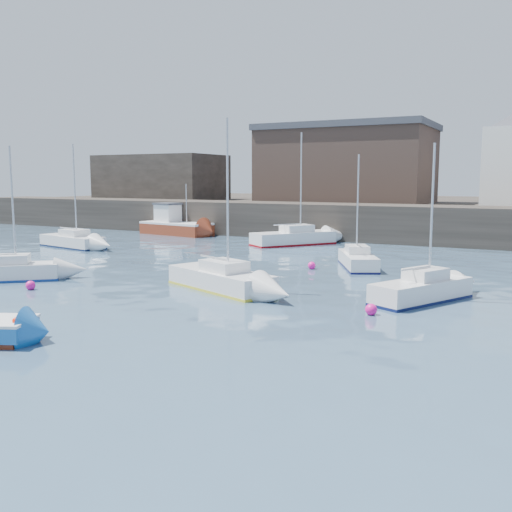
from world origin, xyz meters
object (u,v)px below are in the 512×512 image
at_px(buoy_far, 312,269).
at_px(sailboat_e, 73,241).
at_px(sailboat_b, 221,279).
at_px(buoy_mid, 371,315).
at_px(sailboat_a, 6,271).
at_px(fishing_boat, 174,225).
at_px(sailboat_h, 294,237).
at_px(buoy_near, 31,290).
at_px(sailboat_f, 358,260).
at_px(sailboat_c, 422,290).

bearing_deg(buoy_far, sailboat_e, 176.06).
height_order(sailboat_b, buoy_mid, sailboat_b).
bearing_deg(sailboat_a, buoy_far, 40.44).
distance_m(fishing_boat, sailboat_h, 13.43).
bearing_deg(buoy_near, sailboat_e, 128.79).
bearing_deg(buoy_mid, sailboat_f, 109.93).
bearing_deg(sailboat_h, fishing_boat, 169.26).
bearing_deg(buoy_mid, sailboat_e, 157.75).
bearing_deg(sailboat_h, sailboat_e, -146.58).
bearing_deg(buoy_far, sailboat_c, -38.88).
relative_size(sailboat_h, buoy_near, 19.60).
bearing_deg(buoy_mid, sailboat_c, 70.25).
bearing_deg(sailboat_a, sailboat_c, 13.21).
bearing_deg(sailboat_c, sailboat_h, 128.49).
relative_size(sailboat_f, buoy_far, 14.66).
distance_m(sailboat_h, buoy_near, 22.78).
distance_m(sailboat_c, sailboat_h, 21.27).
height_order(sailboat_a, sailboat_c, sailboat_a).
bearing_deg(sailboat_e, sailboat_f, 1.09).
relative_size(sailboat_e, buoy_near, 17.29).
bearing_deg(buoy_far, sailboat_f, 39.74).
relative_size(fishing_boat, sailboat_f, 1.13).
height_order(sailboat_a, sailboat_e, sailboat_e).
distance_m(sailboat_h, buoy_far, 12.19).
distance_m(buoy_near, buoy_far, 15.07).
distance_m(sailboat_c, sailboat_e, 28.32).
xyz_separation_m(sailboat_c, sailboat_e, (-27.35, 7.33, -0.01)).
bearing_deg(sailboat_b, buoy_far, 79.08).
bearing_deg(fishing_boat, buoy_mid, -41.75).
xyz_separation_m(sailboat_e, sailboat_f, (22.12, 0.42, -0.04)).
xyz_separation_m(sailboat_f, buoy_far, (-2.16, -1.79, -0.46)).
relative_size(sailboat_f, buoy_near, 14.77).
relative_size(sailboat_b, buoy_mid, 17.12).
bearing_deg(sailboat_h, buoy_mid, -58.98).
xyz_separation_m(sailboat_a, buoy_near, (3.10, -1.19, -0.48)).
bearing_deg(sailboat_c, sailboat_a, -166.79).
bearing_deg(sailboat_e, sailboat_c, -15.01).
xyz_separation_m(sailboat_b, buoy_far, (1.48, 7.67, -0.51)).
relative_size(sailboat_e, sailboat_f, 1.17).
bearing_deg(buoy_mid, sailboat_a, -176.01).
bearing_deg(sailboat_f, buoy_near, -130.25).
bearing_deg(buoy_far, sailboat_a, -139.56).
distance_m(sailboat_e, buoy_far, 20.01).
xyz_separation_m(sailboat_b, sailboat_h, (-4.36, 18.36, 0.06)).
distance_m(sailboat_a, sailboat_b, 11.37).
relative_size(sailboat_a, sailboat_c, 1.02).
bearing_deg(sailboat_e, fishing_boat, 85.52).
distance_m(buoy_near, buoy_mid, 15.74).
xyz_separation_m(sailboat_c, buoy_mid, (-1.21, -3.36, -0.51)).
relative_size(sailboat_f, buoy_mid, 14.32).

